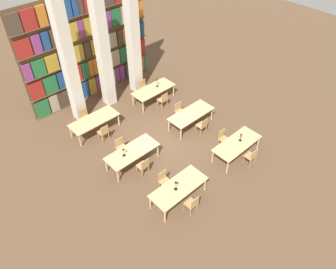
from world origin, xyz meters
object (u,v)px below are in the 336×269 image
Objects in this scene: pillar_left at (69,64)px; pillar_right at (133,39)px; reading_table_0 at (179,188)px; reading_table_5 at (154,90)px; chair_6 at (202,125)px; chair_8 at (104,132)px; reading_table_1 at (237,144)px; pillar_center at (103,51)px; desk_lamp_3 at (157,81)px; chair_4 at (143,166)px; desk_lamp_0 at (176,184)px; chair_10 at (163,100)px; chair_7 at (179,110)px; chair_5 at (121,147)px; desk_lamp_1 at (241,136)px; chair_11 at (144,87)px; reading_table_2 at (132,152)px; chair_0 at (192,204)px; reading_table_3 at (191,114)px; chair_2 at (251,156)px; chair_1 at (164,180)px; reading_table_4 at (94,121)px; chair_9 at (85,117)px.

pillar_left and pillar_right have the same top height.
reading_table_0 and reading_table_5 have the same top height.
chair_6 and chair_8 have the same top height.
chair_6 is (0.01, 2.03, -0.19)m from reading_table_1.
desk_lamp_3 is (2.11, -1.44, -1.94)m from pillar_center.
chair_4 is at bearing 94.31° from reading_table_0.
reading_table_1 is at bearing -52.53° from chair_8.
desk_lamp_0 reaches higher than chair_10.
pillar_right reaches higher than chair_7.
chair_5 is (-0.15, 3.47, -0.19)m from reading_table_0.
desk_lamp_1 is 4.83m from chair_10.
chair_6 and chair_7 have the same top height.
pillar_left is 13.14× the size of desk_lamp_0.
chair_5 and chair_11 have the same top height.
reading_table_2 is 4.84× the size of desk_lamp_3.
chair_4 is (-0.11, 2.70, 0.00)m from chair_0.
chair_10 is at bearing 53.39° from reading_table_0.
chair_2 is at bearing -89.71° from reading_table_3.
chair_1 is 4.80m from reading_table_4.
chair_8 is (0.01, 4.80, -0.57)m from desk_lamp_0.
chair_1 is 1.00× the size of chair_9.
reading_table_0 is at bearing 92.40° from chair_5.
chair_2 and chair_4 have the same top height.
chair_11 is at bearing 60.67° from reading_table_0.
chair_11 reaches higher than reading_table_1.
reading_table_1 is 0.80m from chair_2.
pillar_center reaches higher than chair_9.
reading_table_1 is 6.06m from chair_8.
reading_table_3 is 1.00× the size of reading_table_4.
desk_lamp_1 is 0.84× the size of desk_lamp_3.
chair_1 is at bearing -160.82° from chair_6.
chair_0 is 1.00× the size of chair_10.
desk_lamp_0 is at bearing -179.80° from desk_lamp_1.
chair_5 is at bearing 37.72° from chair_11.
reading_table_4 is at bearing 168.17° from chair_10.
desk_lamp_1 reaches higher than reading_table_0.
chair_9 is at bearing -88.84° from chair_1.
pillar_center reaches higher than chair_8.
chair_5 is at bearing 169.56° from reading_table_3.
chair_7 is (3.58, 4.34, 0.00)m from chair_0.
pillar_left is at bearing -97.34° from chair_9.
pillar_center is 7.58m from desk_lamp_0.
chair_2 is 0.97m from desk_lamp_1.
chair_2 is at bearing 117.64° from chair_9.
pillar_left is 4.57m from reading_table_5.
chair_6 is at bearing -90.58° from pillar_right.
chair_8 is (-3.75, -2.26, -2.53)m from pillar_right.
reading_table_5 is (0.05, 5.58, 0.00)m from reading_table_1.
pillar_right is 2.58× the size of reading_table_4.
chair_0 is 7.11m from chair_9.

